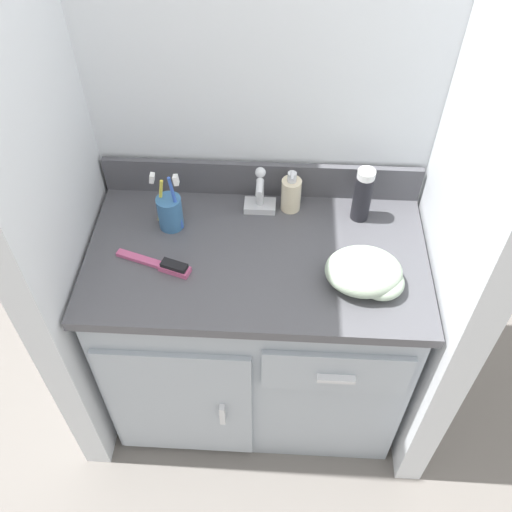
# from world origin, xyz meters

# --- Properties ---
(ground_plane) EXTENTS (6.00, 6.00, 0.00)m
(ground_plane) POSITION_xyz_m (0.00, 0.00, 0.00)
(ground_plane) COLOR slate
(wall_back) EXTENTS (1.09, 0.08, 2.20)m
(wall_back) POSITION_xyz_m (0.00, 0.30, 1.10)
(wall_back) COLOR silver
(wall_back) RESTS_ON ground_plane
(wall_left) EXTENTS (0.08, 0.59, 2.20)m
(wall_left) POSITION_xyz_m (-0.51, 0.00, 1.10)
(wall_left) COLOR silver
(wall_left) RESTS_ON ground_plane
(wall_right) EXTENTS (0.08, 0.59, 2.20)m
(wall_right) POSITION_xyz_m (0.51, 0.00, 1.10)
(wall_right) COLOR silver
(wall_right) RESTS_ON ground_plane
(vanity) EXTENTS (0.91, 0.52, 0.73)m
(vanity) POSITION_xyz_m (-0.00, -0.00, 0.38)
(vanity) COLOR #9EA8B2
(vanity) RESTS_ON ground_plane
(backsplash) EXTENTS (0.91, 0.02, 0.11)m
(backsplash) POSITION_xyz_m (0.00, 0.24, 0.79)
(backsplash) COLOR #4C4C51
(backsplash) RESTS_ON vanity
(sink_faucet) EXTENTS (0.09, 0.09, 0.14)m
(sink_faucet) POSITION_xyz_m (0.00, 0.18, 0.78)
(sink_faucet) COLOR silver
(sink_faucet) RESTS_ON vanity
(toothbrush_cup) EXTENTS (0.08, 0.07, 0.19)m
(toothbrush_cup) POSITION_xyz_m (-0.24, 0.10, 0.79)
(toothbrush_cup) COLOR teal
(toothbrush_cup) RESTS_ON vanity
(soap_dispenser) EXTENTS (0.06, 0.06, 0.13)m
(soap_dispenser) POSITION_xyz_m (0.09, 0.19, 0.79)
(soap_dispenser) COLOR beige
(soap_dispenser) RESTS_ON vanity
(shaving_cream_can) EXTENTS (0.05, 0.05, 0.17)m
(shaving_cream_can) POSITION_xyz_m (0.28, 0.16, 0.82)
(shaving_cream_can) COLOR black
(shaving_cream_can) RESTS_ON vanity
(hairbrush) EXTENTS (0.21, 0.09, 0.03)m
(hairbrush) POSITION_xyz_m (-0.24, -0.06, 0.74)
(hairbrush) COLOR #C1517F
(hairbrush) RESTS_ON vanity
(hand_towel) EXTENTS (0.20, 0.16, 0.09)m
(hand_towel) POSITION_xyz_m (0.28, -0.09, 0.78)
(hand_towel) COLOR #A8BCA3
(hand_towel) RESTS_ON vanity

